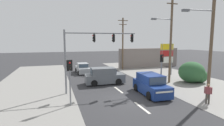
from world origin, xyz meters
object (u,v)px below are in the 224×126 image
pedestal_signal_left_kerb (70,75)px  pedestrian_at_kerb (208,93)px  utility_pole_midground_right (170,36)px  pedestal_signal_right_kerb (162,65)px  sedan_kerbside_parked (83,69)px  utility_pole_background_right (123,43)px  suv_oncoming_near (151,85)px  utility_pole_foreground_right (211,34)px  shopping_plaza_sign (167,55)px  traffic_signal_mast (91,47)px  suv_crossing_left (104,76)px

pedestal_signal_left_kerb → pedestrian_at_kerb: (10.31, -3.01, -1.49)m
utility_pole_midground_right → pedestal_signal_right_kerb: bearing=-142.2°
sedan_kerbside_parked → pedestrian_at_kerb: size_ratio=2.62×
utility_pole_background_right → suv_oncoming_near: bearing=-101.2°
utility_pole_foreground_right → suv_oncoming_near: (-3.91, 2.65, -4.64)m
pedestrian_at_kerb → sedan_kerbside_parked: bearing=113.5°
utility_pole_midground_right → pedestal_signal_left_kerb: utility_pole_midground_right is taller
utility_pole_background_right → shopping_plaza_sign: (4.10, -6.88, -1.69)m
utility_pole_background_right → traffic_signal_mast: size_ratio=1.29×
suv_oncoming_near → sedan_kerbside_parked: 13.69m
utility_pole_foreground_right → pedestal_signal_left_kerb: utility_pole_foreground_right is taller
utility_pole_background_right → pedestrian_at_kerb: size_ratio=5.45×
traffic_signal_mast → suv_crossing_left: (2.11, 2.84, -3.47)m
suv_oncoming_near → suv_crossing_left: (-3.06, 5.22, 0.00)m
pedestal_signal_left_kerb → shopping_plaza_sign: size_ratio=0.77×
pedestal_signal_right_kerb → pedestrian_at_kerb: 5.67m
pedestal_signal_right_kerb → pedestal_signal_left_kerb: bearing=-165.9°
utility_pole_background_right → traffic_signal_mast: (-7.99, -11.85, -0.32)m
utility_pole_foreground_right → suv_crossing_left: 11.50m
utility_pole_foreground_right → pedestrian_at_kerb: 4.84m
utility_pole_background_right → pedestrian_at_kerb: utility_pole_background_right is taller
shopping_plaza_sign → suv_crossing_left: size_ratio=1.00×
utility_pole_midground_right → suv_oncoming_near: bearing=-142.6°
utility_pole_background_right → pedestal_signal_left_kerb: (-10.24, -14.97, -2.26)m
utility_pole_midground_right → suv_oncoming_near: 7.21m
sedan_kerbside_parked → utility_pole_background_right: bearing=10.0°
utility_pole_midground_right → pedestal_signal_right_kerb: utility_pole_midground_right is taller
pedestal_signal_left_kerb → suv_crossing_left: (4.37, 5.96, -1.53)m
shopping_plaza_sign → sedan_kerbside_parked: shopping_plaza_sign is taller
shopping_plaza_sign → sedan_kerbside_parked: 12.82m
utility_pole_background_right → suv_crossing_left: size_ratio=1.92×
shopping_plaza_sign → suv_crossing_left: shopping_plaza_sign is taller
pedestal_signal_right_kerb → suv_oncoming_near: (-2.26, -1.70, -1.53)m
utility_pole_foreground_right → suv_crossing_left: (-6.98, 7.87, -4.64)m
utility_pole_midground_right → utility_pole_background_right: (-1.58, 10.88, -0.84)m
pedestal_signal_right_kerb → pedestrian_at_kerb: (0.62, -5.44, -1.49)m
utility_pole_background_right → shopping_plaza_sign: bearing=-59.2°
pedestal_signal_right_kerb → shopping_plaza_sign: 7.35m
utility_pole_midground_right → traffic_signal_mast: 9.68m
shopping_plaza_sign → suv_oncoming_near: (-6.91, -7.36, -2.10)m
shopping_plaza_sign → suv_oncoming_near: shopping_plaza_sign is taller
shopping_plaza_sign → utility_pole_background_right: bearing=120.8°
utility_pole_foreground_right → sedan_kerbside_parked: size_ratio=2.42×
suv_crossing_left → utility_pole_midground_right: bearing=-14.1°
utility_pole_foreground_right → pedestal_signal_right_kerb: bearing=110.9°
suv_oncoming_near → pedestrian_at_kerb: bearing=-52.4°
utility_pole_foreground_right → pedestal_signal_right_kerb: size_ratio=2.90×
utility_pole_midground_right → traffic_signal_mast: (-9.56, -0.97, -1.16)m
utility_pole_midground_right → shopping_plaza_sign: 5.37m
utility_pole_foreground_right → shopping_plaza_sign: size_ratio=2.24×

